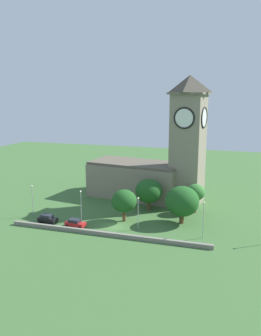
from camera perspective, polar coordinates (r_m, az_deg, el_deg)
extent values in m
plane|color=#3D6633|center=(90.75, 0.63, -6.19)|extent=(200.00, 200.00, 0.00)
cube|color=gray|center=(98.50, 0.96, -2.00)|extent=(27.04, 16.61, 9.04)
cube|color=#5C5547|center=(97.44, 0.97, 0.79)|extent=(26.88, 15.59, 0.70)
cube|color=gray|center=(91.50, 9.31, 2.90)|extent=(8.81, 8.81, 28.21)
cube|color=#675F4F|center=(90.40, 9.63, 11.92)|extent=(10.22, 10.22, 0.50)
pyramid|color=#484338|center=(90.44, 9.68, 13.42)|extent=(9.25, 9.25, 4.25)
cylinder|color=white|center=(86.84, 8.75, 8.06)|extent=(4.90, 0.87, 4.94)
torus|color=black|center=(86.84, 8.75, 8.06)|extent=(5.39, 1.26, 5.39)
cylinder|color=white|center=(89.54, 11.92, 8.06)|extent=(0.87, 4.90, 4.94)
torus|color=black|center=(89.54, 11.92, 8.06)|extent=(1.26, 5.39, 5.39)
cube|color=gray|center=(72.45, -4.07, -10.67)|extent=(43.06, 0.70, 0.85)
cube|color=black|center=(81.18, -13.35, -8.17)|extent=(4.59, 2.35, 0.87)
cube|color=#1E232B|center=(81.05, -13.51, -7.62)|extent=(2.64, 1.90, 0.69)
cylinder|color=black|center=(81.17, -12.09, -8.44)|extent=(0.73, 0.41, 0.70)
cylinder|color=black|center=(79.79, -12.87, -8.84)|extent=(0.73, 0.41, 0.70)
cylinder|color=black|center=(82.88, -13.79, -8.09)|extent=(0.73, 0.41, 0.70)
cylinder|color=black|center=(81.53, -14.58, -8.47)|extent=(0.73, 0.41, 0.70)
cube|color=red|center=(77.56, -8.97, -8.99)|extent=(4.58, 2.25, 0.81)
cube|color=#1E232B|center=(77.42, -9.13, -8.46)|extent=(2.62, 1.85, 0.64)
cylinder|color=black|center=(77.71, -7.65, -9.23)|extent=(0.68, 0.39, 0.65)
cylinder|color=black|center=(76.24, -8.35, -9.68)|extent=(0.68, 0.39, 0.65)
cylinder|color=black|center=(79.18, -9.55, -8.88)|extent=(0.68, 0.39, 0.65)
cylinder|color=black|center=(77.74, -10.28, -9.31)|extent=(0.68, 0.39, 0.65)
cylinder|color=#9EA0A5|center=(85.38, -15.68, -5.33)|extent=(0.14, 0.14, 7.11)
sphere|color=#F4EFCC|center=(84.36, -15.82, -2.88)|extent=(0.44, 0.44, 0.44)
cylinder|color=#9EA0A5|center=(79.62, -8.07, -6.35)|extent=(0.14, 0.14, 6.85)
sphere|color=#F4EFCC|center=(78.56, -8.15, -3.82)|extent=(0.44, 0.44, 0.44)
cylinder|color=#9EA0A5|center=(74.37, 1.24, -7.60)|extent=(0.14, 0.14, 6.74)
sphere|color=#F4EFCC|center=(73.24, 1.26, -4.95)|extent=(0.44, 0.44, 0.44)
cylinder|color=#9EA0A5|center=(71.50, 11.78, -8.49)|extent=(0.14, 0.14, 7.18)
sphere|color=#F4EFCC|center=(70.28, 11.92, -5.58)|extent=(0.44, 0.44, 0.44)
cylinder|color=brown|center=(86.79, 10.48, -6.07)|extent=(0.63, 0.63, 3.42)
ellipsoid|color=#33702D|center=(85.81, 10.57, -3.91)|extent=(4.51, 4.51, 4.06)
cylinder|color=brown|center=(79.52, 8.34, -8.12)|extent=(1.05, 1.05, 2.29)
ellipsoid|color=#1E511E|center=(78.26, 8.43, -5.39)|extent=(7.49, 7.49, 6.74)
cylinder|color=brown|center=(87.53, 2.98, -6.08)|extent=(0.93, 0.93, 2.38)
ellipsoid|color=#1E511E|center=(86.46, 3.00, -3.76)|extent=(6.63, 6.63, 5.97)
cylinder|color=brown|center=(79.93, -1.04, -7.75)|extent=(0.80, 0.80, 2.61)
ellipsoid|color=#1E511E|center=(78.84, -1.05, -5.39)|extent=(5.72, 5.72, 5.15)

